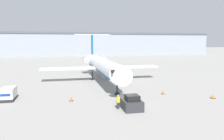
{
  "coord_description": "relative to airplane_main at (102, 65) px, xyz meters",
  "views": [
    {
      "loc": [
        -8.3,
        -27.21,
        8.75
      ],
      "look_at": [
        0.0,
        11.9,
        3.6
      ],
      "focal_mm": 35.0,
      "sensor_mm": 36.0,
      "label": 1
    }
  ],
  "objects": [
    {
      "name": "ground_plane",
      "position": [
        0.35,
        -21.55,
        -3.64
      ],
      "size": [
        600.0,
        600.0,
        0.0
      ],
      "primitive_type": "plane",
      "color": "gray"
    },
    {
      "name": "terminal_building",
      "position": [
        0.35,
        98.45,
        3.88
      ],
      "size": [
        180.0,
        16.8,
        14.99
      ],
      "color": "#8C939E",
      "rests_on": "ground"
    },
    {
      "name": "airplane_main",
      "position": [
        0.0,
        0.0,
        0.0
      ],
      "size": [
        27.06,
        34.05,
        10.96
      ],
      "color": "silver",
      "rests_on": "ground"
    },
    {
      "name": "pushback_tug",
      "position": [
        0.26,
        -21.56,
        -2.89
      ],
      "size": [
        2.4,
        4.83,
        1.99
      ],
      "color": "#2D2D33",
      "rests_on": "ground"
    },
    {
      "name": "luggage_cart",
      "position": [
        -16.63,
        -14.02,
        -2.69
      ],
      "size": [
        1.95,
        3.31,
        1.9
      ],
      "color": "#232326",
      "rests_on": "ground"
    },
    {
      "name": "worker_near_tug",
      "position": [
        -1.4,
        -21.72,
        -2.66
      ],
      "size": [
        0.4,
        0.26,
        1.85
      ],
      "color": "#232838",
      "rests_on": "ground"
    },
    {
      "name": "traffic_cone_left",
      "position": [
        -7.31,
        -16.46,
        -3.29
      ],
      "size": [
        0.54,
        0.54,
        0.74
      ],
      "color": "black",
      "rests_on": "ground"
    },
    {
      "name": "traffic_cone_right",
      "position": [
        8.01,
        -15.2,
        -3.3
      ],
      "size": [
        0.56,
        0.56,
        0.72
      ],
      "color": "black",
      "rests_on": "ground"
    },
    {
      "name": "traffic_cone_mid",
      "position": [
        14.4,
        -19.45,
        -3.31
      ],
      "size": [
        0.68,
        0.68,
        0.7
      ],
      "color": "black",
      "rests_on": "ground"
    }
  ]
}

